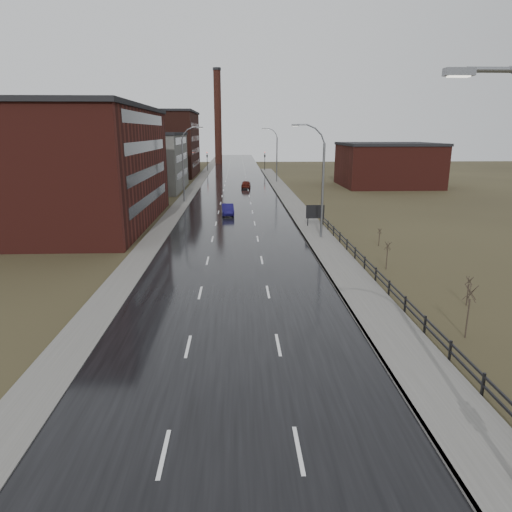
{
  "coord_description": "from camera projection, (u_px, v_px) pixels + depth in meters",
  "views": [
    {
      "loc": [
        0.3,
        -9.27,
        10.61
      ],
      "look_at": [
        1.43,
        18.55,
        3.0
      ],
      "focal_mm": 32.0,
      "sensor_mm": 36.0,
      "label": 1
    }
  ],
  "objects": [
    {
      "name": "road",
      "position": [
        236.0,
        203.0,
        69.54
      ],
      "size": [
        14.0,
        300.0,
        0.06
      ],
      "primitive_type": "cube",
      "color": "black",
      "rests_on": "ground"
    },
    {
      "name": "sidewalk_right",
      "position": [
        321.0,
        240.0,
        45.76
      ],
      "size": [
        3.2,
        180.0,
        0.18
      ],
      "primitive_type": "cube",
      "color": "#595651",
      "rests_on": "ground"
    },
    {
      "name": "curb_right",
      "position": [
        306.0,
        240.0,
        45.7
      ],
      "size": [
        0.16,
        180.0,
        0.18
      ],
      "primitive_type": "cube",
      "color": "slate",
      "rests_on": "ground"
    },
    {
      "name": "sidewalk_left",
      "position": [
        182.0,
        204.0,
        69.21
      ],
      "size": [
        2.4,
        260.0,
        0.12
      ],
      "primitive_type": "cube",
      "color": "#595651",
      "rests_on": "ground"
    },
    {
      "name": "warehouse_near",
      "position": [
        52.0,
        166.0,
        52.48
      ],
      "size": [
        22.44,
        28.56,
        13.5
      ],
      "color": "#471914",
      "rests_on": "ground"
    },
    {
      "name": "warehouse_mid",
      "position": [
        139.0,
        161.0,
        84.8
      ],
      "size": [
        16.32,
        20.4,
        10.5
      ],
      "color": "slate",
      "rests_on": "ground"
    },
    {
      "name": "warehouse_far",
      "position": [
        143.0,
        144.0,
        112.86
      ],
      "size": [
        26.52,
        24.48,
        15.5
      ],
      "color": "#331611",
      "rests_on": "ground"
    },
    {
      "name": "building_right",
      "position": [
        388.0,
        165.0,
        90.81
      ],
      "size": [
        18.36,
        16.32,
        8.5
      ],
      "color": "#471914",
      "rests_on": "ground"
    },
    {
      "name": "smokestack",
      "position": [
        218.0,
        116.0,
        151.97
      ],
      "size": [
        2.7,
        2.7,
        30.7
      ],
      "color": "#331611",
      "rests_on": "ground"
    },
    {
      "name": "streetlight_right_mid",
      "position": [
        320.0,
        181.0,
        45.21
      ],
      "size": [
        3.36,
        0.28,
        11.35
      ],
      "color": "slate",
      "rests_on": "ground"
    },
    {
      "name": "streetlight_left",
      "position": [
        185.0,
        164.0,
        69.63
      ],
      "size": [
        3.36,
        0.28,
        11.35
      ],
      "color": "slate",
      "rests_on": "ground"
    },
    {
      "name": "streetlight_right_far",
      "position": [
        275.0,
        155.0,
        97.25
      ],
      "size": [
        3.36,
        0.28,
        11.35
      ],
      "color": "slate",
      "rests_on": "ground"
    },
    {
      "name": "guardrail",
      "position": [
        393.0,
        289.0,
        29.58
      ],
      "size": [
        0.1,
        53.05,
        1.1
      ],
      "color": "black",
      "rests_on": "ground"
    },
    {
      "name": "shrub_c",
      "position": [
        469.0,
        310.0,
        23.89
      ],
      "size": [
        0.7,
        0.73,
        2.97
      ],
      "color": "#382D23",
      "rests_on": "ground"
    },
    {
      "name": "shrub_d",
      "position": [
        468.0,
        290.0,
        28.56
      ],
      "size": [
        0.46,
        0.48,
        1.9
      ],
      "color": "#382D23",
      "rests_on": "ground"
    },
    {
      "name": "shrub_e",
      "position": [
        387.0,
        255.0,
        36.07
      ],
      "size": [
        0.53,
        0.56,
        2.25
      ],
      "color": "#382D23",
      "rests_on": "ground"
    },
    {
      "name": "shrub_f",
      "position": [
        379.0,
        237.0,
        43.48
      ],
      "size": [
        0.42,
        0.44,
        1.75
      ],
      "color": "#382D23",
      "rests_on": "ground"
    },
    {
      "name": "billboard",
      "position": [
        315.0,
        212.0,
        51.8
      ],
      "size": [
        2.1,
        0.17,
        2.6
      ],
      "color": "black",
      "rests_on": "ground"
    },
    {
      "name": "traffic_light_left",
      "position": [
        207.0,
        154.0,
        125.85
      ],
      "size": [
        0.58,
        2.73,
        5.3
      ],
      "color": "black",
      "rests_on": "ground"
    },
    {
      "name": "traffic_light_right",
      "position": [
        265.0,
        154.0,
        126.48
      ],
      "size": [
        0.58,
        2.73,
        5.3
      ],
      "color": "black",
      "rests_on": "ground"
    },
    {
      "name": "car_near",
      "position": [
        228.0,
        210.0,
        59.7
      ],
      "size": [
        1.78,
        4.44,
        1.44
      ],
      "primitive_type": "imported",
      "rotation": [
        0.0,
        0.0,
        0.06
      ],
      "color": "#120E46",
      "rests_on": "ground"
    },
    {
      "name": "car_far",
      "position": [
        246.0,
        184.0,
        88.17
      ],
      "size": [
        1.99,
        4.43,
        1.48
      ],
      "primitive_type": "imported",
      "rotation": [
        0.0,
        0.0,
        3.08
      ],
      "color": "#4F150D",
      "rests_on": "ground"
    }
  ]
}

